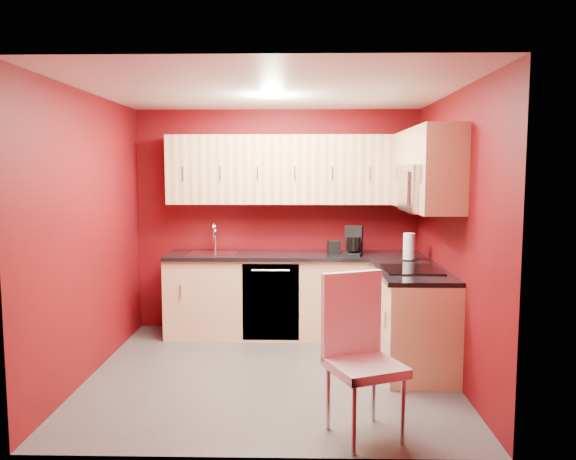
{
  "coord_description": "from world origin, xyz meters",
  "views": [
    {
      "loc": [
        0.26,
        -4.88,
        1.81
      ],
      "look_at": [
        0.14,
        0.55,
        1.24
      ],
      "focal_mm": 35.0,
      "sensor_mm": 36.0,
      "label": 1
    }
  ],
  "objects_px": {
    "microwave": "(426,188)",
    "coffee_maker": "(353,241)",
    "sink": "(213,250)",
    "paper_towel": "(409,247)",
    "dining_chair": "(365,358)",
    "napkin_holder": "(334,247)"
  },
  "relations": [
    {
      "from": "sink",
      "to": "coffee_maker",
      "type": "bearing_deg",
      "value": -3.47
    },
    {
      "from": "napkin_holder",
      "to": "sink",
      "type": "bearing_deg",
      "value": -179.4
    },
    {
      "from": "sink",
      "to": "dining_chair",
      "type": "relative_size",
      "value": 0.47
    },
    {
      "from": "microwave",
      "to": "paper_towel",
      "type": "height_order",
      "value": "microwave"
    },
    {
      "from": "microwave",
      "to": "sink",
      "type": "xyz_separation_m",
      "value": [
        -2.09,
        1.0,
        -0.72
      ]
    },
    {
      "from": "napkin_holder",
      "to": "dining_chair",
      "type": "xyz_separation_m",
      "value": [
        0.07,
        -2.42,
        -0.42
      ]
    },
    {
      "from": "napkin_holder",
      "to": "paper_towel",
      "type": "distance_m",
      "value": 0.86
    },
    {
      "from": "microwave",
      "to": "dining_chair",
      "type": "distance_m",
      "value": 1.91
    },
    {
      "from": "coffee_maker",
      "to": "paper_towel",
      "type": "height_order",
      "value": "coffee_maker"
    },
    {
      "from": "microwave",
      "to": "napkin_holder",
      "type": "height_order",
      "value": "microwave"
    },
    {
      "from": "coffee_maker",
      "to": "paper_towel",
      "type": "bearing_deg",
      "value": -16.78
    },
    {
      "from": "coffee_maker",
      "to": "paper_towel",
      "type": "relative_size",
      "value": 1.13
    },
    {
      "from": "microwave",
      "to": "coffee_maker",
      "type": "height_order",
      "value": "microwave"
    },
    {
      "from": "paper_towel",
      "to": "sink",
      "type": "bearing_deg",
      "value": 168.59
    },
    {
      "from": "sink",
      "to": "dining_chair",
      "type": "distance_m",
      "value": 2.81
    },
    {
      "from": "paper_towel",
      "to": "dining_chair",
      "type": "height_order",
      "value": "paper_towel"
    },
    {
      "from": "napkin_holder",
      "to": "dining_chair",
      "type": "relative_size",
      "value": 0.13
    },
    {
      "from": "paper_towel",
      "to": "coffee_maker",
      "type": "bearing_deg",
      "value": 148.95
    },
    {
      "from": "dining_chair",
      "to": "microwave",
      "type": "bearing_deg",
      "value": 41.12
    },
    {
      "from": "microwave",
      "to": "coffee_maker",
      "type": "bearing_deg",
      "value": 121.89
    },
    {
      "from": "coffee_maker",
      "to": "dining_chair",
      "type": "relative_size",
      "value": 0.28
    },
    {
      "from": "napkin_holder",
      "to": "dining_chair",
      "type": "bearing_deg",
      "value": -88.34
    }
  ]
}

